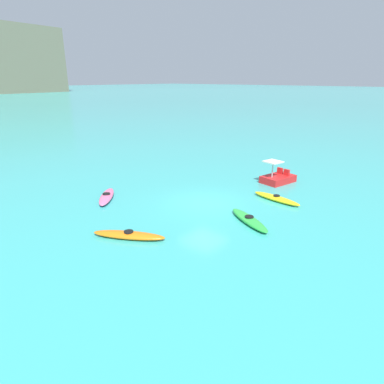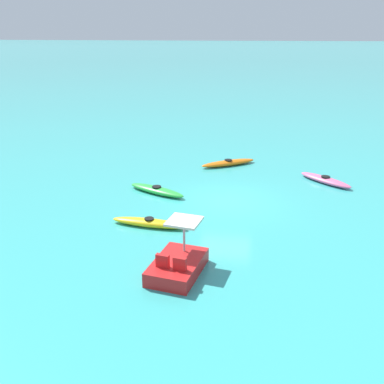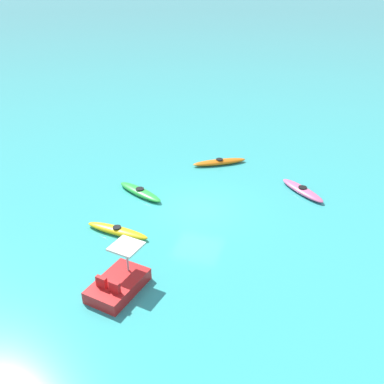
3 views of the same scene
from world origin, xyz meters
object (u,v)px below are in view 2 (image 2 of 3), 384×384
object	(u,v)px
kayak_orange	(228,163)
pedal_boat_red	(177,264)
kayak_green	(157,190)
kayak_pink	(325,180)
kayak_yellow	(149,223)

from	to	relation	value
kayak_orange	pedal_boat_red	distance (m)	12.85
kayak_green	pedal_boat_red	world-z (taller)	pedal_boat_red
kayak_pink	kayak_yellow	bearing A→B (deg)	-50.03
kayak_yellow	kayak_green	size ratio (longest dim) A/B	1.01
kayak_pink	pedal_boat_red	bearing A→B (deg)	-31.21
kayak_pink	kayak_orange	bearing A→B (deg)	-114.63
kayak_pink	pedal_boat_red	distance (m)	12.10
kayak_green	kayak_yellow	bearing A→B (deg)	7.96
kayak_green	pedal_boat_red	size ratio (longest dim) A/B	1.24
kayak_pink	pedal_boat_red	world-z (taller)	pedal_boat_red
kayak_pink	kayak_green	distance (m)	9.11
kayak_orange	kayak_green	xyz separation A→B (m)	(5.33, -3.26, 0.00)
kayak_orange	kayak_pink	xyz separation A→B (m)	(2.47, 5.39, 0.00)
kayak_yellow	pedal_boat_red	distance (m)	4.01
kayak_orange	kayak_yellow	distance (m)	9.65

